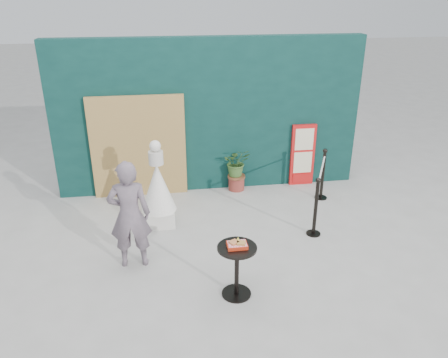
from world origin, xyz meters
TOP-DOWN VIEW (x-y plane):
  - ground at (0.00, 0.00)m, footprint 60.00×60.00m
  - back_wall at (0.00, 3.15)m, footprint 6.00×0.30m
  - bamboo_fence at (-1.40, 2.94)m, footprint 1.80×0.08m
  - woman at (-1.47, 0.52)m, footprint 0.60×0.40m
  - menu_board at (1.90, 2.95)m, footprint 0.50×0.07m
  - statue at (-1.06, 1.69)m, footprint 0.60×0.60m
  - cafe_table at (-0.07, -0.41)m, footprint 0.52×0.52m
  - food_basket at (-0.07, -0.41)m, footprint 0.26×0.19m
  - planter at (0.51, 2.89)m, footprint 0.53×0.46m
  - stanchion_barrier at (1.79, 1.59)m, footprint 0.84×1.54m

SIDE VIEW (x-z plane):
  - ground at x=0.00m, z-range 0.00..0.00m
  - stanchion_barrier at x=1.79m, z-range -0.02..1.01m
  - cafe_table at x=-0.07m, z-range 0.12..0.87m
  - planter at x=0.51m, z-range 0.07..0.97m
  - statue at x=-1.06m, z-range -0.14..1.40m
  - menu_board at x=1.90m, z-range 0.00..1.30m
  - food_basket at x=-0.07m, z-range 0.73..0.84m
  - woman at x=-1.47m, z-range 0.00..1.66m
  - bamboo_fence at x=-1.40m, z-range 0.00..2.00m
  - back_wall at x=0.00m, z-range 0.00..3.00m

